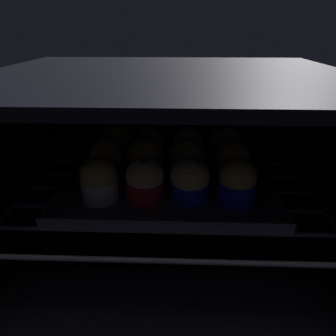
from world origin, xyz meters
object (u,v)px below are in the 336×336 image
muffin_row0_col2 (190,181)px  muffin_row2_col3 (225,146)px  muffin_row2_col0 (117,145)px  muffin_row1_col3 (232,162)px  muffin_row0_col3 (237,182)px  muffin_row0_col0 (99,180)px  muffin_row2_col2 (187,146)px  muffin_row0_col1 (145,181)px  muffin_row2_col1 (151,146)px  muffin_row1_col2 (187,160)px  baking_tray (168,181)px  muffin_row1_col0 (107,159)px  muffin_row1_col1 (146,159)px

muffin_row0_col2 → muffin_row2_col3: size_ratio=0.94×
muffin_row2_col0 → muffin_row0_col2: bearing=-44.9°
muffin_row1_col3 → muffin_row0_col2: bearing=-138.4°
muffin_row0_col3 → muffin_row0_col0: bearing=179.9°
muffin_row2_col2 → muffin_row1_col3: bearing=-46.0°
muffin_row0_col1 → muffin_row1_col3: size_ratio=0.94×
muffin_row1_col3 → muffin_row2_col1: size_ratio=1.04×
muffin_row0_col1 → muffin_row0_col2: (7.53, 0.36, 0.02)cm
muffin_row1_col2 → muffin_row2_col3: (7.98, 7.49, -0.03)cm
baking_tray → muffin_row0_col3: muffin_row0_col3 is taller
muffin_row0_col1 → muffin_row1_col3: 17.26cm
muffin_row0_col2 → muffin_row1_col0: (-15.76, 7.63, 0.20)cm
muffin_row0_col3 → muffin_row1_col0: (-23.50, 8.00, 0.17)cm
muffin_row2_col3 → baking_tray: bearing=-147.4°
muffin_row0_col2 → muffin_row2_col0: size_ratio=0.89×
muffin_row0_col3 → muffin_row1_col0: muffin_row1_col0 is taller
muffin_row0_col3 → muffin_row1_col3: size_ratio=0.95×
muffin_row1_col0 → muffin_row2_col0: bearing=86.2°
muffin_row1_col0 → muffin_row2_col0: size_ratio=0.93×
muffin_row0_col0 → muffin_row0_col2: muffin_row0_col0 is taller
muffin_row2_col3 → muffin_row0_col3: bearing=-89.9°
muffin_row0_col2 → muffin_row0_col3: size_ratio=0.99×
muffin_row1_col2 → muffin_row2_col1: 10.89cm
muffin_row2_col1 → muffin_row1_col0: bearing=-136.2°
baking_tray → muffin_row1_col2: muffin_row1_col2 is taller
muffin_row1_col0 → muffin_row0_col1: bearing=-44.2°
muffin_row0_col0 → muffin_row2_col1: (7.41, 15.51, 0.07)cm
muffin_row2_col0 → muffin_row0_col3: bearing=-34.1°
muffin_row2_col1 → muffin_row0_col1: bearing=-88.7°
muffin_row1_col0 → muffin_row2_col2: 17.53cm
muffin_row1_col3 → muffin_row2_col0: (-23.27, 8.07, 0.03)cm
baking_tray → muffin_row0_col0: 14.32cm
muffin_row0_col2 → muffin_row0_col3: (7.74, -0.36, 0.03)cm
muffin_row0_col3 → muffin_row1_col3: bearing=87.9°
muffin_row0_col3 → muffin_row0_col2: bearing=177.3°
baking_tray → muffin_row2_col0: bearing=145.5°
muffin_row0_col0 → muffin_row1_col0: (-0.48, 7.95, 0.19)cm
muffin_row1_col3 → muffin_row1_col1: bearing=178.4°
baking_tray → muffin_row1_col1: (-4.24, 0.14, 4.53)cm
muffin_row1_col1 → muffin_row1_col2: size_ratio=0.98×
muffin_row1_col0 → muffin_row1_col3: 23.78cm
muffin_row2_col2 → muffin_row2_col3: (7.79, -0.62, 0.15)cm
muffin_row1_col3 → muffin_row2_col2: muffin_row1_col3 is taller
muffin_row0_col3 → muffin_row2_col2: bearing=116.3°
muffin_row1_col1 → muffin_row2_col0: muffin_row1_col1 is taller
muffin_row0_col3 → muffin_row2_col1: 22.05cm
baking_tray → muffin_row2_col0: size_ratio=4.50×
muffin_row1_col3 → muffin_row2_col3: same height
muffin_row1_col2 → muffin_row2_col3: size_ratio=1.09×
muffin_row1_col2 → muffin_row2_col0: size_ratio=1.04×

